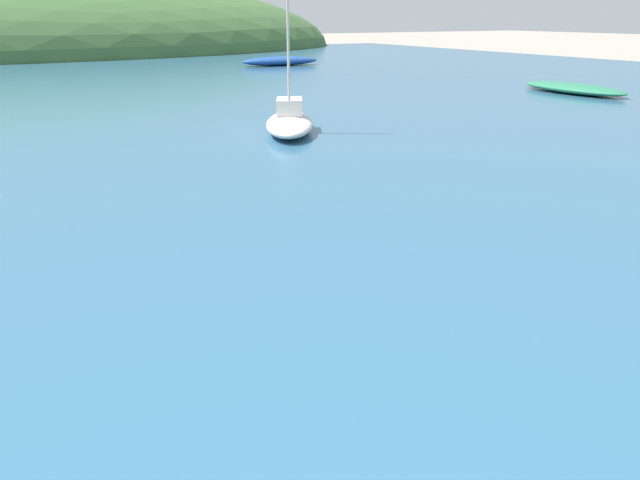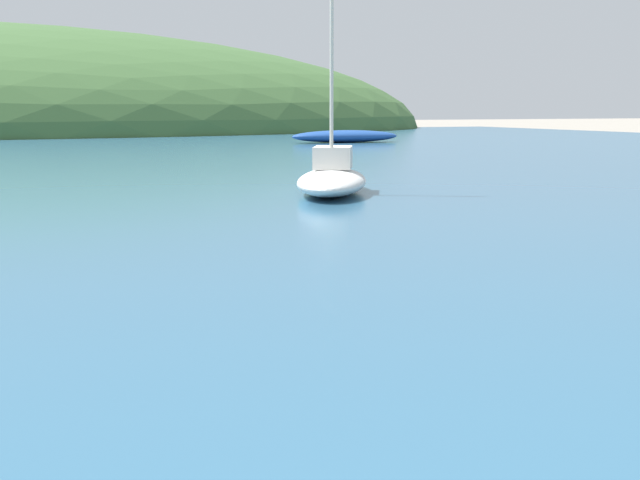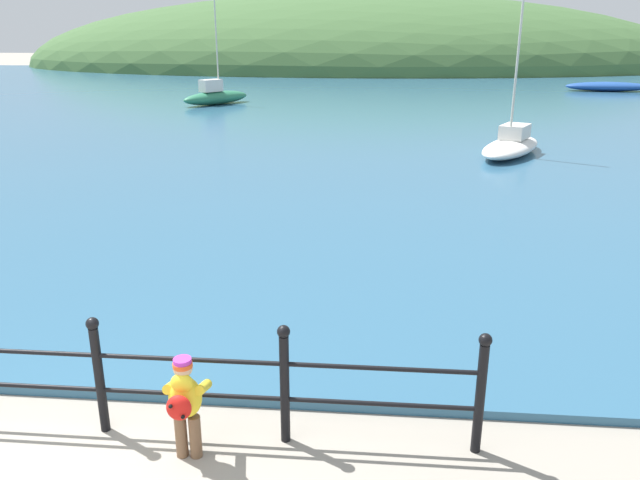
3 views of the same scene
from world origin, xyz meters
name	(u,v)px [view 2 (image 2 of 3)]	position (x,y,z in m)	size (l,w,h in m)	color
boat_red_dinghy	(332,178)	(6.74, 15.74, 0.40)	(2.87, 3.95, 4.62)	silver
boat_green_fishing	(345,136)	(16.80, 37.28, 0.38)	(5.13, 1.73, 0.56)	#1E4793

